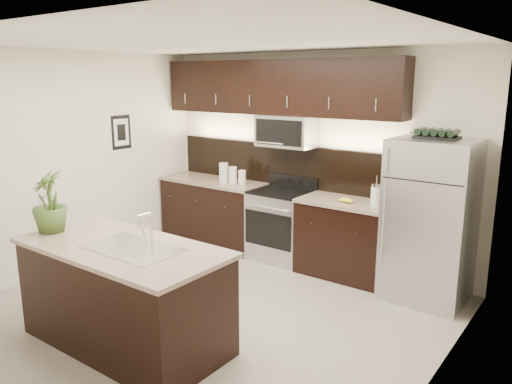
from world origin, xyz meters
TOP-DOWN VIEW (x-y plane):
  - ground at (0.00, 0.00)m, footprint 4.50×4.50m
  - room_walls at (-0.11, -0.04)m, footprint 4.52×4.02m
  - counter_run at (-0.46, 1.69)m, footprint 3.51×0.65m
  - upper_fixtures at (-0.43, 1.84)m, footprint 3.49×0.40m
  - island at (-0.17, -0.97)m, footprint 1.96×0.96m
  - sink_faucet at (-0.02, -0.96)m, footprint 0.84×0.50m
  - refrigerator at (1.69, 1.63)m, footprint 0.85×0.76m
  - wine_rack at (1.69, 1.63)m, footprint 0.43×0.27m
  - plant at (-1.03, -1.10)m, footprint 0.39×0.39m
  - canisters at (-1.08, 1.65)m, footprint 0.41×0.15m
  - french_press at (1.07, 1.64)m, footprint 0.12×0.12m
  - bananas at (0.67, 1.61)m, footprint 0.18×0.14m

SIDE VIEW (x-z plane):
  - ground at x=0.00m, z-range 0.00..0.00m
  - counter_run at x=-0.46m, z-range 0.00..0.94m
  - island at x=-0.17m, z-range 0.00..0.94m
  - refrigerator at x=1.69m, z-range 0.00..1.76m
  - sink_faucet at x=-0.02m, z-range 0.81..1.10m
  - bananas at x=0.67m, z-range 0.94..0.99m
  - canisters at x=-1.08m, z-range 0.92..1.20m
  - french_press at x=1.07m, z-range 0.90..1.24m
  - plant at x=-1.03m, z-range 0.94..1.53m
  - room_walls at x=-0.11m, z-range 0.34..3.05m
  - wine_rack at x=1.69m, z-range 1.75..1.85m
  - upper_fixtures at x=-0.43m, z-range 1.31..2.97m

